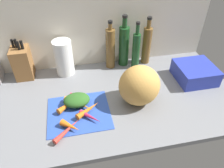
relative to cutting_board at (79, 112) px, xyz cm
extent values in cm
cube|color=slate|center=(11.07, 10.35, -1.90)|extent=(170.00, 80.00, 3.00)
cube|color=beige|center=(11.07, 48.85, 29.60)|extent=(170.00, 3.00, 60.00)
cube|color=#2D51B7|center=(0.00, 0.00, 0.00)|extent=(33.82, 29.79, 0.80)
cone|color=orange|center=(1.87, 3.99, 1.66)|extent=(12.86, 12.19, 2.51)
cone|color=orange|center=(-5.04, -10.56, 2.19)|extent=(10.51, 9.62, 3.57)
cone|color=orange|center=(5.14, -0.91, 2.10)|extent=(14.54, 11.68, 3.40)
cone|color=#B2264C|center=(5.60, -6.02, 1.79)|extent=(11.51, 11.24, 2.78)
cone|color=red|center=(-6.64, -12.55, 1.85)|extent=(14.44, 13.92, 2.91)
cone|color=#B2264C|center=(1.40, 11.47, 1.93)|extent=(11.29, 6.33, 3.05)
cone|color=orange|center=(-6.33, 4.46, 2.12)|extent=(11.18, 10.24, 3.43)
cone|color=orange|center=(-2.87, 7.34, 2.04)|extent=(9.92, 9.23, 3.29)
ellipsoid|color=#2D6023|center=(-0.37, 6.41, 3.51)|extent=(14.72, 11.32, 6.23)
ellipsoid|color=gold|center=(34.36, 2.61, 11.37)|extent=(22.98, 20.75, 23.53)
cube|color=brown|center=(-31.73, 41.70, 9.99)|extent=(10.96, 13.85, 20.78)
cylinder|color=black|center=(-34.61, 43.47, 23.13)|extent=(1.51, 1.51, 5.50)
cylinder|color=black|center=(-32.69, 43.17, 23.13)|extent=(1.78, 1.78, 5.50)
cylinder|color=black|center=(-30.78, 39.91, 23.13)|extent=(1.60, 1.60, 5.50)
cylinder|color=black|center=(-28.86, 40.53, 23.13)|extent=(1.80, 1.80, 5.50)
cylinder|color=white|center=(-5.49, 39.85, 11.53)|extent=(11.96, 11.96, 23.86)
cylinder|color=brown|center=(25.88, 41.26, 13.56)|extent=(6.17, 6.17, 27.92)
cylinder|color=brown|center=(25.88, 41.26, 29.70)|extent=(2.57, 2.57, 4.37)
cylinder|color=black|center=(25.88, 41.26, 32.69)|extent=(2.95, 2.95, 1.60)
cylinder|color=#19421E|center=(35.64, 42.81, 13.52)|extent=(6.98, 6.98, 27.84)
cylinder|color=#19421E|center=(35.64, 42.81, 30.73)|extent=(3.00, 3.00, 6.57)
cylinder|color=black|center=(35.64, 42.81, 34.81)|extent=(3.45, 3.45, 1.60)
cylinder|color=#19421E|center=(42.66, 37.09, 12.12)|extent=(5.23, 5.23, 25.04)
cylinder|color=#19421E|center=(42.66, 37.09, 27.99)|extent=(2.29, 2.29, 6.69)
cylinder|color=black|center=(42.66, 37.09, 32.13)|extent=(2.64, 2.64, 1.60)
cylinder|color=brown|center=(51.81, 41.92, 12.72)|extent=(6.04, 6.04, 26.24)
cylinder|color=brown|center=(51.81, 41.92, 28.90)|extent=(2.75, 2.75, 6.11)
cylinder|color=black|center=(51.81, 41.92, 32.75)|extent=(3.17, 3.17, 1.60)
cube|color=#2838AD|center=(76.66, 15.83, 4.64)|extent=(23.58, 23.44, 10.08)
camera|label=1|loc=(1.47, -82.55, 85.36)|focal=34.06mm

